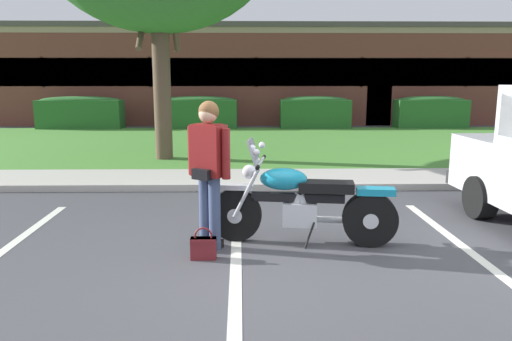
{
  "coord_description": "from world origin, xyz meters",
  "views": [
    {
      "loc": [
        -0.14,
        -4.99,
        1.97
      ],
      "look_at": [
        -0.03,
        0.9,
        0.85
      ],
      "focal_mm": 34.81,
      "sensor_mm": 36.0,
      "label": 1
    }
  ],
  "objects_px": {
    "hedge_center_left": "(198,112)",
    "brick_building": "(254,75)",
    "rider_person": "(209,164)",
    "hedge_right": "(431,112)",
    "motorcycle": "(309,203)",
    "handbag": "(203,246)",
    "hedge_left": "(80,112)",
    "hedge_center_right": "(315,112)"
  },
  "relations": [
    {
      "from": "handbag",
      "to": "hedge_center_left",
      "type": "height_order",
      "value": "hedge_center_left"
    },
    {
      "from": "hedge_left",
      "to": "hedge_center_left",
      "type": "xyz_separation_m",
      "value": [
        4.37,
        0.0,
        0.0
      ]
    },
    {
      "from": "motorcycle",
      "to": "hedge_right",
      "type": "xyz_separation_m",
      "value": [
        6.2,
        12.93,
        0.16
      ]
    },
    {
      "from": "hedge_center_right",
      "to": "hedge_right",
      "type": "bearing_deg",
      "value": 0.0
    },
    {
      "from": "handbag",
      "to": "brick_building",
      "type": "distance_m",
      "value": 19.96
    },
    {
      "from": "hedge_right",
      "to": "brick_building",
      "type": "bearing_deg",
      "value": 135.56
    },
    {
      "from": "rider_person",
      "to": "motorcycle",
      "type": "bearing_deg",
      "value": 7.58
    },
    {
      "from": "hedge_left",
      "to": "hedge_center_right",
      "type": "height_order",
      "value": "same"
    },
    {
      "from": "hedge_right",
      "to": "rider_person",
      "type": "bearing_deg",
      "value": -119.35
    },
    {
      "from": "rider_person",
      "to": "hedge_left",
      "type": "relative_size",
      "value": 0.55
    },
    {
      "from": "hedge_left",
      "to": "hedge_center_left",
      "type": "bearing_deg",
      "value": 0.0
    },
    {
      "from": "hedge_center_right",
      "to": "brick_building",
      "type": "height_order",
      "value": "brick_building"
    },
    {
      "from": "motorcycle",
      "to": "hedge_center_right",
      "type": "height_order",
      "value": "motorcycle"
    },
    {
      "from": "hedge_left",
      "to": "hedge_right",
      "type": "relative_size",
      "value": 1.17
    },
    {
      "from": "hedge_center_left",
      "to": "hedge_center_right",
      "type": "distance_m",
      "value": 4.37
    },
    {
      "from": "hedge_left",
      "to": "rider_person",
      "type": "bearing_deg",
      "value": -66.28
    },
    {
      "from": "hedge_center_left",
      "to": "handbag",
      "type": "bearing_deg",
      "value": -84.33
    },
    {
      "from": "handbag",
      "to": "hedge_right",
      "type": "height_order",
      "value": "hedge_right"
    },
    {
      "from": "brick_building",
      "to": "hedge_center_right",
      "type": "bearing_deg",
      "value": -71.29
    },
    {
      "from": "handbag",
      "to": "brick_building",
      "type": "bearing_deg",
      "value": 87.51
    },
    {
      "from": "hedge_center_right",
      "to": "hedge_right",
      "type": "height_order",
      "value": "same"
    },
    {
      "from": "motorcycle",
      "to": "handbag",
      "type": "height_order",
      "value": "motorcycle"
    },
    {
      "from": "hedge_center_left",
      "to": "motorcycle",
      "type": "bearing_deg",
      "value": -78.88
    },
    {
      "from": "rider_person",
      "to": "hedge_center_left",
      "type": "xyz_separation_m",
      "value": [
        -1.38,
        13.09,
        -0.34
      ]
    },
    {
      "from": "rider_person",
      "to": "hedge_center_left",
      "type": "relative_size",
      "value": 0.59
    },
    {
      "from": "hedge_center_left",
      "to": "brick_building",
      "type": "bearing_deg",
      "value": 71.1
    },
    {
      "from": "handbag",
      "to": "motorcycle",
      "type": "bearing_deg",
      "value": 22.71
    },
    {
      "from": "rider_person",
      "to": "hedge_right",
      "type": "height_order",
      "value": "rider_person"
    },
    {
      "from": "hedge_left",
      "to": "handbag",
      "type": "bearing_deg",
      "value": -67.0
    },
    {
      "from": "motorcycle",
      "to": "hedge_left",
      "type": "distance_m",
      "value": 14.67
    },
    {
      "from": "hedge_center_left",
      "to": "rider_person",
      "type": "bearing_deg",
      "value": -83.98
    },
    {
      "from": "hedge_center_left",
      "to": "brick_building",
      "type": "relative_size",
      "value": 0.12
    },
    {
      "from": "hedge_center_right",
      "to": "hedge_right",
      "type": "xyz_separation_m",
      "value": [
        4.37,
        0.0,
        0.0
      ]
    },
    {
      "from": "rider_person",
      "to": "handbag",
      "type": "xyz_separation_m",
      "value": [
        -0.05,
        -0.35,
        -0.85
      ]
    },
    {
      "from": "hedge_left",
      "to": "hedge_center_right",
      "type": "relative_size",
      "value": 1.19
    },
    {
      "from": "rider_person",
      "to": "handbag",
      "type": "relative_size",
      "value": 4.74
    },
    {
      "from": "handbag",
      "to": "hedge_center_right",
      "type": "height_order",
      "value": "hedge_center_right"
    },
    {
      "from": "hedge_right",
      "to": "brick_building",
      "type": "height_order",
      "value": "brick_building"
    },
    {
      "from": "rider_person",
      "to": "brick_building",
      "type": "xyz_separation_m",
      "value": [
        0.82,
        19.5,
        1.04
      ]
    },
    {
      "from": "hedge_left",
      "to": "hedge_center_right",
      "type": "xyz_separation_m",
      "value": [
        8.74,
        0.0,
        0.0
      ]
    },
    {
      "from": "hedge_right",
      "to": "motorcycle",
      "type": "bearing_deg",
      "value": -115.61
    },
    {
      "from": "rider_person",
      "to": "handbag",
      "type": "height_order",
      "value": "rider_person"
    }
  ]
}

